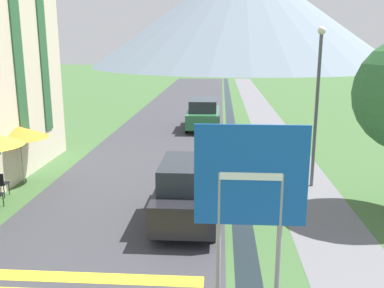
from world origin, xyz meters
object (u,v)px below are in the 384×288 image
(parked_car_near, at_px, (187,190))
(cafe_chair_far_left, at_px, (0,183))
(streetlamp, at_px, (317,95))
(cafe_umbrella_rear_orange, at_px, (19,132))
(road_sign, at_px, (250,191))
(parked_car_far, at_px, (203,114))

(parked_car_near, height_order, cafe_chair_far_left, parked_car_near)
(streetlamp, bearing_deg, parked_car_near, -142.03)
(cafe_umbrella_rear_orange, height_order, streetlamp, streetlamp)
(road_sign, bearing_deg, cafe_chair_far_left, 144.08)
(cafe_chair_far_left, bearing_deg, streetlamp, -5.85)
(parked_car_near, height_order, cafe_umbrella_rear_orange, cafe_umbrella_rear_orange)
(cafe_chair_far_left, bearing_deg, parked_car_near, -28.49)
(road_sign, relative_size, parked_car_near, 0.88)
(road_sign, bearing_deg, parked_car_far, 95.08)
(parked_car_far, height_order, cafe_chair_far_left, parked_car_far)
(parked_car_far, height_order, streetlamp, streetlamp)
(road_sign, xyz_separation_m, parked_car_far, (-1.60, 18.00, -1.53))
(parked_car_near, bearing_deg, cafe_umbrella_rear_orange, 154.41)
(streetlamp, bearing_deg, cafe_umbrella_rear_orange, -178.53)
(parked_car_far, distance_m, cafe_chair_far_left, 13.80)
(road_sign, distance_m, parked_car_far, 18.13)
(road_sign, bearing_deg, streetlamp, 69.97)
(parked_car_near, xyz_separation_m, parked_car_far, (-0.11, 13.69, 0.00))
(cafe_chair_far_left, distance_m, cafe_umbrella_rear_orange, 2.14)
(cafe_umbrella_rear_orange, bearing_deg, parked_car_far, 59.38)
(parked_car_near, xyz_separation_m, streetlamp, (4.28, 3.34, 2.39))
(cafe_umbrella_rear_orange, relative_size, streetlamp, 0.38)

